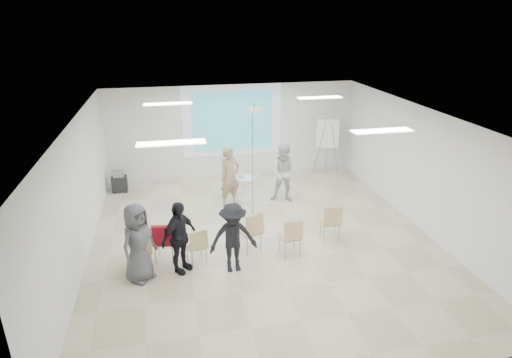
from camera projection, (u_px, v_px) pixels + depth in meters
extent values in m
cube|color=beige|center=(263.00, 241.00, 10.32)|extent=(8.00, 9.00, 0.10)
cube|color=white|center=(264.00, 114.00, 9.19)|extent=(8.00, 9.00, 0.10)
cube|color=silver|center=(232.00, 131.00, 13.90)|extent=(8.00, 0.10, 3.00)
cube|color=silver|center=(75.00, 196.00, 8.98)|extent=(0.10, 9.00, 3.00)
cube|color=silver|center=(423.00, 169.00, 10.53)|extent=(0.10, 9.00, 3.00)
cube|color=silver|center=(232.00, 121.00, 13.71)|extent=(3.20, 0.01, 2.30)
cube|color=#35A8B7|center=(232.00, 121.00, 13.70)|extent=(2.60, 0.01, 1.90)
cylinder|color=silver|center=(245.00, 199.00, 12.47)|extent=(0.47, 0.47, 0.05)
cylinder|color=white|center=(244.00, 189.00, 12.35)|extent=(0.13, 0.13, 0.62)
cylinder|color=silver|center=(244.00, 178.00, 12.23)|extent=(0.65, 0.65, 0.04)
cube|color=white|center=(246.00, 178.00, 12.21)|extent=(0.22, 0.19, 0.01)
cube|color=teal|center=(241.00, 177.00, 12.24)|extent=(0.16, 0.21, 0.01)
imported|color=#9B845F|center=(230.00, 173.00, 11.72)|extent=(0.86, 0.75, 1.96)
imported|color=silver|center=(285.00, 170.00, 12.06)|extent=(1.11, 1.01, 1.89)
cube|color=silver|center=(235.00, 159.00, 11.87)|extent=(0.09, 0.13, 0.04)
cube|color=white|center=(277.00, 157.00, 12.13)|extent=(0.09, 0.14, 0.04)
cube|color=tan|center=(141.00, 250.00, 8.96)|extent=(0.47, 0.47, 0.04)
cube|color=tan|center=(141.00, 245.00, 8.69)|extent=(0.42, 0.15, 0.40)
cylinder|color=#97999F|center=(135.00, 265.00, 8.84)|extent=(0.02, 0.02, 0.44)
cylinder|color=gray|center=(151.00, 262.00, 8.95)|extent=(0.02, 0.02, 0.44)
cylinder|color=gray|center=(133.00, 257.00, 9.13)|extent=(0.02, 0.02, 0.44)
cylinder|color=#909498|center=(149.00, 254.00, 9.24)|extent=(0.02, 0.02, 0.44)
cube|color=tan|center=(165.00, 241.00, 9.25)|extent=(0.53, 0.53, 0.04)
cube|color=tan|center=(162.00, 235.00, 8.95)|extent=(0.46, 0.18, 0.43)
cylinder|color=gray|center=(155.00, 255.00, 9.17)|extent=(0.03, 0.03, 0.48)
cylinder|color=gray|center=(173.00, 255.00, 9.18)|extent=(0.03, 0.03, 0.48)
cylinder|color=#96989E|center=(159.00, 246.00, 9.51)|extent=(0.03, 0.03, 0.48)
cylinder|color=gray|center=(175.00, 246.00, 9.52)|extent=(0.03, 0.03, 0.48)
cube|color=tan|center=(196.00, 246.00, 9.19)|extent=(0.48, 0.48, 0.04)
cube|color=tan|center=(199.00, 240.00, 8.96)|extent=(0.40, 0.18, 0.37)
cylinder|color=gray|center=(192.00, 259.00, 9.07)|extent=(0.03, 0.03, 0.41)
cylinder|color=#94969C|center=(206.00, 256.00, 9.21)|extent=(0.03, 0.03, 0.41)
cylinder|color=#97999F|center=(187.00, 253.00, 9.33)|extent=(0.03, 0.03, 0.41)
cylinder|color=#94969C|center=(201.00, 249.00, 9.47)|extent=(0.03, 0.03, 0.41)
cube|color=tan|center=(250.00, 231.00, 9.67)|extent=(0.58, 0.58, 0.04)
cube|color=tan|center=(255.00, 224.00, 9.40)|extent=(0.45, 0.25, 0.43)
cylinder|color=gray|center=(247.00, 246.00, 9.52)|extent=(0.03, 0.03, 0.47)
cylinder|color=gray|center=(261.00, 242.00, 9.71)|extent=(0.03, 0.03, 0.47)
cylinder|color=gray|center=(239.00, 240.00, 9.80)|extent=(0.03, 0.03, 0.47)
cylinder|color=gray|center=(252.00, 235.00, 9.99)|extent=(0.03, 0.03, 0.47)
cube|color=tan|center=(290.00, 236.00, 9.48)|extent=(0.47, 0.47, 0.04)
cube|color=tan|center=(294.00, 230.00, 9.21)|extent=(0.44, 0.13, 0.41)
cylinder|color=gray|center=(285.00, 251.00, 9.36)|extent=(0.02, 0.02, 0.45)
cylinder|color=gray|center=(300.00, 248.00, 9.46)|extent=(0.02, 0.02, 0.45)
cylinder|color=#94989C|center=(280.00, 243.00, 9.67)|extent=(0.02, 0.02, 0.45)
cylinder|color=gray|center=(294.00, 241.00, 9.77)|extent=(0.02, 0.02, 0.45)
cube|color=tan|center=(330.00, 222.00, 10.12)|extent=(0.49, 0.49, 0.04)
cube|color=tan|center=(333.00, 216.00, 9.83)|extent=(0.44, 0.14, 0.42)
cylinder|color=gray|center=(324.00, 235.00, 10.03)|extent=(0.03, 0.03, 0.46)
cylinder|color=gray|center=(339.00, 234.00, 10.06)|extent=(0.03, 0.03, 0.46)
cylinder|color=gray|center=(320.00, 228.00, 10.36)|extent=(0.03, 0.03, 0.46)
cylinder|color=#95989D|center=(335.00, 227.00, 10.39)|extent=(0.03, 0.03, 0.46)
cube|color=maroon|center=(164.00, 236.00, 8.97)|extent=(0.48, 0.19, 0.45)
imported|color=black|center=(196.00, 244.00, 9.20)|extent=(0.36, 0.30, 0.02)
imported|color=black|center=(179.00, 233.00, 8.73)|extent=(1.20, 1.18, 1.81)
imported|color=black|center=(233.00, 233.00, 8.77)|extent=(1.15, 0.66, 1.74)
imported|color=#515256|center=(137.00, 238.00, 8.44)|extent=(1.06, 1.08, 1.87)
cylinder|color=gray|center=(319.00, 150.00, 13.96)|extent=(0.27, 0.31, 1.80)
cylinder|color=gray|center=(335.00, 150.00, 13.91)|extent=(0.39, 0.11, 1.80)
cylinder|color=#95999D|center=(326.00, 147.00, 14.23)|extent=(0.15, 0.39, 1.79)
cube|color=white|center=(328.00, 132.00, 13.84)|extent=(0.74, 0.42, 1.00)
cube|color=gray|center=(329.00, 118.00, 13.71)|extent=(0.71, 0.28, 0.07)
cube|color=black|center=(120.00, 184.00, 12.96)|extent=(0.45, 0.36, 0.45)
cube|color=gray|center=(118.00, 174.00, 12.85)|extent=(0.32, 0.27, 0.20)
cylinder|color=black|center=(114.00, 193.00, 12.89)|extent=(0.05, 0.05, 0.05)
cylinder|color=black|center=(126.00, 192.00, 12.96)|extent=(0.05, 0.05, 0.05)
cylinder|color=black|center=(115.00, 189.00, 13.13)|extent=(0.05, 0.05, 0.05)
cylinder|color=black|center=(127.00, 188.00, 13.20)|extent=(0.05, 0.05, 0.05)
cube|color=white|center=(254.00, 110.00, 10.66)|extent=(0.30, 0.25, 0.10)
cylinder|color=gray|center=(254.00, 106.00, 10.62)|extent=(0.04, 0.04, 0.14)
cylinder|color=black|center=(253.00, 166.00, 11.10)|extent=(0.01, 0.01, 2.77)
cylinder|color=white|center=(257.00, 166.00, 11.10)|extent=(0.01, 0.01, 2.77)
cube|color=white|center=(168.00, 104.00, 10.66)|extent=(1.20, 0.30, 0.02)
cube|color=white|center=(320.00, 98.00, 11.42)|extent=(1.20, 0.30, 0.02)
cube|color=white|center=(171.00, 143.00, 7.47)|extent=(1.20, 0.30, 0.02)
cube|color=white|center=(382.00, 131.00, 8.24)|extent=(1.20, 0.30, 0.02)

